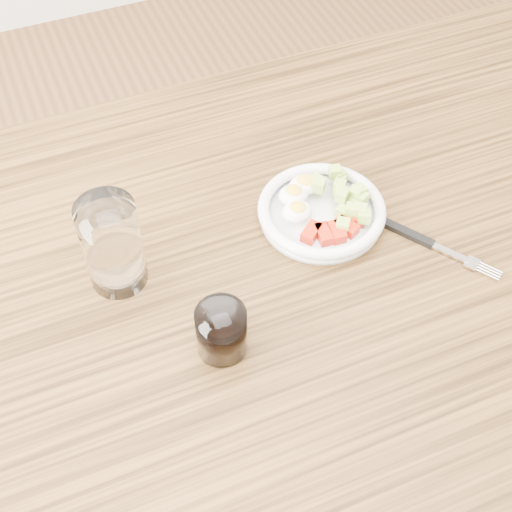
{
  "coord_description": "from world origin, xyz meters",
  "views": [
    {
      "loc": [
        -0.25,
        -0.56,
        1.55
      ],
      "look_at": [
        -0.01,
        0.01,
        0.8
      ],
      "focal_mm": 50.0,
      "sensor_mm": 36.0,
      "label": 1
    }
  ],
  "objects": [
    {
      "name": "dining_table",
      "position": [
        0.0,
        0.0,
        0.67
      ],
      "size": [
        1.5,
        0.9,
        0.77
      ],
      "color": "brown",
      "rests_on": "ground"
    },
    {
      "name": "water_glass",
      "position": [
        -0.19,
        0.07,
        0.84
      ],
      "size": [
        0.08,
        0.08,
        0.14
      ],
      "primitive_type": "cylinder",
      "color": "white",
      "rests_on": "dining_table"
    },
    {
      "name": "bowl",
      "position": [
        0.12,
        0.06,
        0.79
      ],
      "size": [
        0.19,
        0.19,
        0.04
      ],
      "color": "white",
      "rests_on": "dining_table"
    },
    {
      "name": "coffee_glass",
      "position": [
        -0.1,
        -0.09,
        0.81
      ],
      "size": [
        0.06,
        0.06,
        0.07
      ],
      "color": "white",
      "rests_on": "dining_table"
    },
    {
      "name": "ground",
      "position": [
        0.0,
        0.0,
        0.0
      ],
      "size": [
        4.0,
        4.0,
        0.0
      ],
      "primitive_type": "plane",
      "color": "brown",
      "rests_on": "ground"
    },
    {
      "name": "fork",
      "position": [
        0.23,
        -0.03,
        0.77
      ],
      "size": [
        0.12,
        0.17,
        0.01
      ],
      "color": "black",
      "rests_on": "dining_table"
    }
  ]
}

